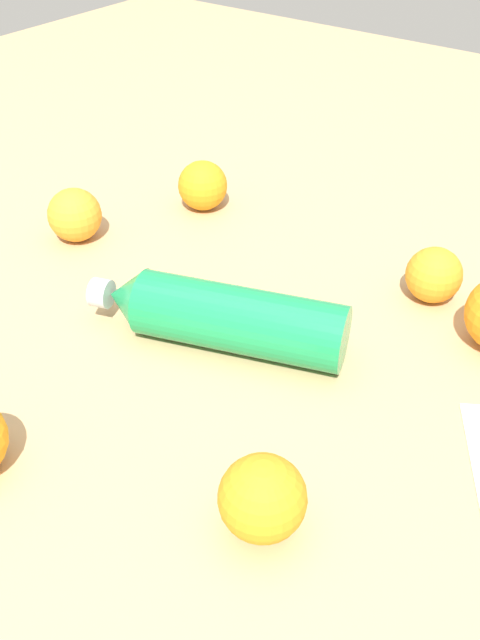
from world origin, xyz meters
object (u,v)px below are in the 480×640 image
(water_bottle, at_px, (220,316))
(orange_3, at_px, (75,215))
(orange_5, at_px, (203,185))
(orange_4, at_px, (434,275))
(orange_0, at_px, (262,498))

(water_bottle, xyz_separation_m, orange_3, (0.29, -0.06, -0.00))
(water_bottle, bearing_deg, orange_5, -66.23)
(water_bottle, relative_size, orange_5, 4.10)
(orange_3, relative_size, orange_4, 1.08)
(orange_4, height_order, orange_5, orange_5)
(orange_0, relative_size, orange_5, 1.03)
(water_bottle, bearing_deg, orange_0, 117.00)
(orange_3, distance_m, orange_4, 0.46)
(orange_0, bearing_deg, orange_3, -26.65)
(orange_0, xyz_separation_m, orange_4, (0.03, -0.38, -0.00))
(orange_0, height_order, orange_3, orange_0)
(water_bottle, distance_m, orange_4, 0.26)
(orange_0, height_order, orange_4, orange_0)
(orange_5, bearing_deg, water_bottle, 132.41)
(water_bottle, relative_size, orange_4, 4.35)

